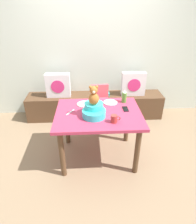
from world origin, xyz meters
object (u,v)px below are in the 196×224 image
at_px(infant_seat_teal, 94,111).
at_px(dinner_plate_near, 84,104).
at_px(dining_table, 98,120).
at_px(teddy_bear, 94,96).
at_px(pillow_floral_right, 133,84).
at_px(dinner_plate_far, 110,102).
at_px(ketchup_bottle, 124,97).
at_px(pillow_floral_left, 58,85).
at_px(book_stack, 104,94).
at_px(cell_phone, 125,109).
at_px(highchair, 101,102).
at_px(coffee_mug, 114,119).

xyz_separation_m(infant_seat_teal, dinner_plate_near, (-0.13, 0.32, -0.07)).
distance_m(dining_table, teddy_bear, 0.41).
relative_size(pillow_floral_right, dinner_plate_far, 2.20).
distance_m(dining_table, ketchup_bottle, 0.52).
distance_m(pillow_floral_left, book_stack, 0.88).
bearing_deg(cell_phone, highchair, 112.27).
bearing_deg(ketchup_bottle, pillow_floral_right, 69.19).
distance_m(dining_table, highchair, 0.76).
distance_m(dinner_plate_near, dinner_plate_far, 0.38).
bearing_deg(ketchup_bottle, coffee_mug, -111.35).
xyz_separation_m(highchair, coffee_mug, (0.10, -1.00, 0.27)).
relative_size(highchair, dinner_plate_far, 3.95).
bearing_deg(ketchup_bottle, dining_table, -143.28).
height_order(highchair, cell_phone, highchair).
height_order(highchair, dinner_plate_near, highchair).
bearing_deg(book_stack, pillow_floral_right, -2.20).
xyz_separation_m(dining_table, dinner_plate_far, (0.19, 0.28, 0.12)).
bearing_deg(dining_table, teddy_bear, -127.36).
xyz_separation_m(pillow_floral_right, highchair, (-0.64, -0.42, -0.16)).
bearing_deg(teddy_bear, pillow_floral_left, 116.36).
bearing_deg(pillow_floral_right, dinner_plate_far, -120.80).
bearing_deg(ketchup_bottle, dinner_plate_far, -176.27).
distance_m(dining_table, dinner_plate_near, 0.33).
xyz_separation_m(ketchup_bottle, dinner_plate_near, (-0.58, -0.04, -0.08)).
relative_size(infant_seat_teal, teddy_bear, 1.32).
distance_m(infant_seat_teal, teddy_bear, 0.21).
relative_size(book_stack, dining_table, 0.18).
distance_m(teddy_bear, dinner_plate_far, 0.51).
bearing_deg(highchair, cell_phone, -66.80).
bearing_deg(cell_phone, pillow_floral_right, 71.49).
bearing_deg(cell_phone, ketchup_bottle, 85.29).
xyz_separation_m(infant_seat_teal, dinner_plate_far, (0.25, 0.36, -0.07)).
distance_m(highchair, dinner_plate_far, 0.54).
bearing_deg(pillow_floral_right, dining_table, -121.71).
height_order(pillow_floral_left, infant_seat_teal, same).
height_order(teddy_bear, ketchup_bottle, teddy_bear).
xyz_separation_m(highchair, teddy_bear, (-0.14, -0.83, 0.50)).
height_order(pillow_floral_right, infant_seat_teal, same).
xyz_separation_m(highchair, dinner_plate_far, (0.11, -0.47, 0.22)).
xyz_separation_m(pillow_floral_right, dining_table, (-0.72, -1.17, -0.06)).
height_order(dining_table, coffee_mug, coffee_mug).
relative_size(dining_table, coffee_mug, 9.42).
bearing_deg(book_stack, infant_seat_teal, -100.58).
bearing_deg(dinner_plate_near, dining_table, -51.80).
height_order(book_stack, infant_seat_teal, infant_seat_teal).
distance_m(pillow_floral_right, ketchup_bottle, 0.95).
distance_m(highchair, cell_phone, 0.78).
relative_size(book_stack, infant_seat_teal, 0.61).
bearing_deg(teddy_bear, cell_phone, 18.89).
distance_m(teddy_bear, ketchup_bottle, 0.61).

